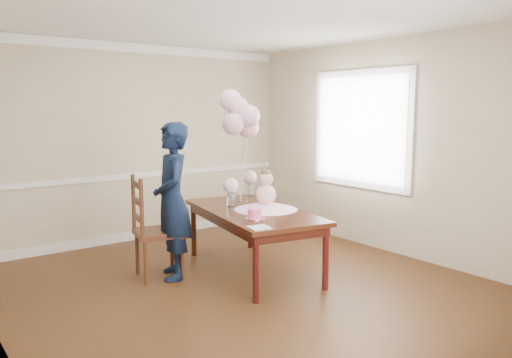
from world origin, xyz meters
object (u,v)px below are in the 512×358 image
birthday_cake (255,214)px  woman (172,201)px  dining_table_top (253,212)px  dining_chair_seat (159,233)px

birthday_cake → woman: bearing=127.3°
dining_table_top → birthday_cake: size_ratio=13.33×
dining_chair_seat → woman: 0.38m
dining_table_top → woman: size_ratio=1.11×
dining_chair_seat → woman: size_ratio=0.29×
birthday_cake → dining_table_top: bearing=55.8°
dining_table_top → birthday_cake: 0.47m
woman → dining_chair_seat: bearing=-108.4°
dining_table_top → woman: woman is taller
birthday_cake → dining_chair_seat: (-0.68, 0.83, -0.26)m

